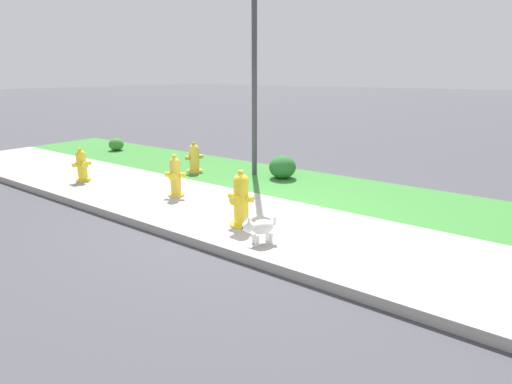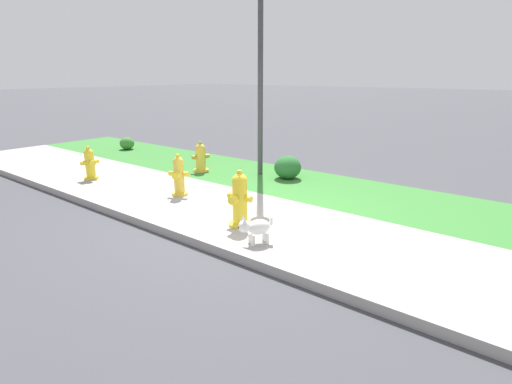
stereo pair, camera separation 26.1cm
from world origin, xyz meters
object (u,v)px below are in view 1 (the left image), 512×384
Objects in this scene: fire_hydrant_near_corner at (82,165)px; street_lamp at (254,25)px; small_white_dog at (259,228)px; fire_hydrant_far_end at (175,177)px; shrub_bush_mid_verge at (282,167)px; fire_hydrant_mid_block at (194,158)px; shrub_bush_near_lamp at (116,144)px; fire_hydrant_by_grass_verge at (241,200)px.

fire_hydrant_near_corner is 0.15× the size of street_lamp.
street_lamp is at bearing -111.83° from small_white_dog.
fire_hydrant_far_end is 2.37m from shrub_bush_mid_verge.
street_lamp is (0.18, 2.14, 2.66)m from fire_hydrant_far_end.
street_lamp is 2.86m from shrub_bush_mid_verge.
fire_hydrant_far_end is 2.55m from small_white_dog.
fire_hydrant_near_corner is 1.22× the size of shrub_bush_mid_verge.
fire_hydrant_mid_block is at bearing -160.18° from shrub_bush_mid_verge.
shrub_bush_mid_verge is (1.88, 0.68, -0.08)m from fire_hydrant_mid_block.
fire_hydrant_far_end is at bearing -122.96° from fire_hydrant_mid_block.
fire_hydrant_near_corner is at bearing -140.94° from shrub_bush_mid_verge.
shrub_bush_mid_verge is at bearing 141.01° from fire_hydrant_near_corner.
fire_hydrant_far_end reaches higher than shrub_bush_near_lamp.
street_lamp is (1.21, 0.61, 2.70)m from fire_hydrant_mid_block.
fire_hydrant_mid_block is 2.00m from shrub_bush_mid_verge.
fire_hydrant_near_corner is at bearing -19.48° from fire_hydrant_far_end.
fire_hydrant_mid_block is at bearing -153.19° from street_lamp.
fire_hydrant_by_grass_verge is at bearing -21.74° from shrub_bush_near_lamp.
small_white_dog is (0.57, -0.36, -0.17)m from fire_hydrant_by_grass_verge.
fire_hydrant_far_end reaches higher than small_white_dog.
shrub_bush_near_lamp is (-5.54, -0.09, -0.06)m from shrub_bush_mid_verge.
shrub_bush_near_lamp is at bearing -52.81° from fire_hydrant_far_end.
shrub_bush_mid_verge is (-1.56, 3.05, 0.01)m from small_white_dog.
fire_hydrant_far_end is at bearing -94.72° from street_lamp.
street_lamp is (-1.66, 2.62, 2.62)m from fire_hydrant_by_grass_verge.
small_white_dog is (2.41, -0.84, -0.14)m from fire_hydrant_far_end.
fire_hydrant_mid_block is 0.82× the size of fire_hydrant_by_grass_verge.
shrub_bush_near_lamp is at bearing -179.11° from shrub_bush_mid_verge.
street_lamp is at bearing 0.21° from shrub_bush_near_lamp.
fire_hydrant_by_grass_verge reaches higher than shrub_bush_mid_verge.
small_white_dog is at bearing -53.20° from street_lamp.
small_white_dog is at bearing -101.47° from fire_hydrant_mid_block.
fire_hydrant_mid_block is 0.98× the size of fire_hydrant_near_corner.
fire_hydrant_by_grass_verge is 2.87m from shrub_bush_mid_verge.
small_white_dog is (4.73, -0.47, -0.10)m from fire_hydrant_near_corner.
shrub_bush_mid_verge reaches higher than small_white_dog.
street_lamp reaches higher than fire_hydrant_by_grass_verge.
shrub_bush_near_lamp is (-6.52, 2.60, -0.22)m from fire_hydrant_by_grass_verge.
fire_hydrant_by_grass_verge is at bearing 137.04° from fire_hydrant_far_end.
fire_hydrant_near_corner is 4.76m from small_white_dog.
fire_hydrant_near_corner is 3.44m from shrub_bush_near_lamp.
small_white_dog is 0.09× the size of street_lamp.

